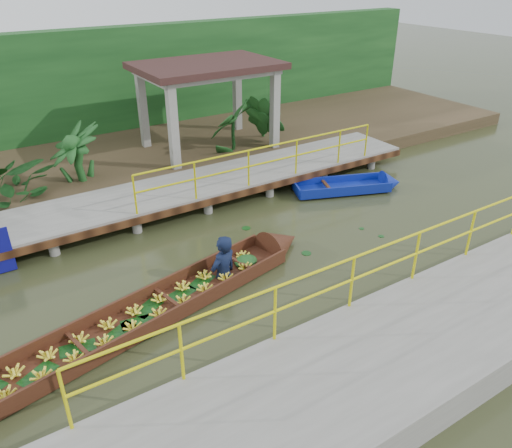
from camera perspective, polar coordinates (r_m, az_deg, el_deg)
ground at (r=11.03m, az=-3.53°, el=-5.26°), size 80.00×80.00×0.00m
land_strip at (r=17.24m, az=-16.03°, el=7.17°), size 30.00×8.00×0.45m
far_dock at (r=13.56m, az=-10.68°, el=3.25°), size 16.00×2.06×1.66m
near_dock at (r=8.80m, az=16.55°, el=-14.14°), size 18.00×2.40×1.73m
pavilion at (r=16.52m, az=-5.61°, el=16.61°), size 4.40×3.00×3.00m
foliage_backdrop at (r=19.08m, az=-19.17°, el=14.28°), size 30.00×0.80×4.00m
vendor_boat at (r=9.70m, az=-12.23°, el=-9.09°), size 9.29×2.82×2.30m
moored_blue_boat at (r=15.13m, az=12.50°, el=4.34°), size 3.31×1.91×0.77m
tropical_plants at (r=14.50m, az=-20.35°, el=6.80°), size 14.23×1.23×1.54m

